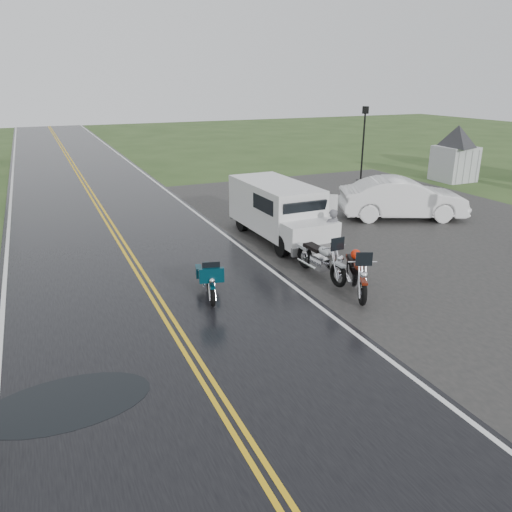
{
  "coord_description": "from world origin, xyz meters",
  "views": [
    {
      "loc": [
        -2.58,
        -10.02,
        5.68
      ],
      "look_at": [
        2.8,
        2.0,
        1.0
      ],
      "focal_mm": 35.0,
      "sensor_mm": 36.0,
      "label": 1
    }
  ],
  "objects_px": {
    "visitor_center": "(457,139)",
    "van_white": "(282,227)",
    "lamp_post_far_right": "(363,144)",
    "motorcycle_teal": "(212,287)",
    "person_at_van": "(332,233)",
    "sedan_white": "(403,199)",
    "motorcycle_silver": "(339,266)",
    "motorcycle_red": "(363,282)"
  },
  "relations": [
    {
      "from": "person_at_van",
      "to": "lamp_post_far_right",
      "type": "distance_m",
      "value": 13.65
    },
    {
      "from": "van_white",
      "to": "lamp_post_far_right",
      "type": "relative_size",
      "value": 1.27
    },
    {
      "from": "motorcycle_red",
      "to": "lamp_post_far_right",
      "type": "height_order",
      "value": "lamp_post_far_right"
    },
    {
      "from": "motorcycle_red",
      "to": "motorcycle_teal",
      "type": "height_order",
      "value": "motorcycle_red"
    },
    {
      "from": "motorcycle_teal",
      "to": "sedan_white",
      "type": "relative_size",
      "value": 0.39
    },
    {
      "from": "motorcycle_silver",
      "to": "van_white",
      "type": "distance_m",
      "value": 3.1
    },
    {
      "from": "visitor_center",
      "to": "van_white",
      "type": "distance_m",
      "value": 17.25
    },
    {
      "from": "motorcycle_teal",
      "to": "motorcycle_silver",
      "type": "xyz_separation_m",
      "value": [
        3.7,
        -0.25,
        0.11
      ]
    },
    {
      "from": "motorcycle_teal",
      "to": "van_white",
      "type": "height_order",
      "value": "van_white"
    },
    {
      "from": "lamp_post_far_right",
      "to": "motorcycle_silver",
      "type": "bearing_deg",
      "value": -127.57
    },
    {
      "from": "visitor_center",
      "to": "van_white",
      "type": "relative_size",
      "value": 2.94
    },
    {
      "from": "visitor_center",
      "to": "motorcycle_teal",
      "type": "relative_size",
      "value": 7.88
    },
    {
      "from": "motorcycle_silver",
      "to": "motorcycle_red",
      "type": "bearing_deg",
      "value": -97.07
    },
    {
      "from": "person_at_van",
      "to": "sedan_white",
      "type": "bearing_deg",
      "value": -148.44
    },
    {
      "from": "motorcycle_silver",
      "to": "sedan_white",
      "type": "xyz_separation_m",
      "value": [
        6.67,
        5.35,
        0.15
      ]
    },
    {
      "from": "motorcycle_teal",
      "to": "lamp_post_far_right",
      "type": "distance_m",
      "value": 18.73
    },
    {
      "from": "motorcycle_silver",
      "to": "van_white",
      "type": "bearing_deg",
      "value": 91.14
    },
    {
      "from": "motorcycle_silver",
      "to": "person_at_van",
      "type": "height_order",
      "value": "person_at_van"
    },
    {
      "from": "motorcycle_red",
      "to": "lamp_post_far_right",
      "type": "xyz_separation_m",
      "value": [
        10.06,
        14.25,
        1.44
      ]
    },
    {
      "from": "motorcycle_silver",
      "to": "sedan_white",
      "type": "height_order",
      "value": "sedan_white"
    },
    {
      "from": "visitor_center",
      "to": "motorcycle_red",
      "type": "relative_size",
      "value": 6.71
    },
    {
      "from": "motorcycle_red",
      "to": "van_white",
      "type": "bearing_deg",
      "value": 116.22
    },
    {
      "from": "visitor_center",
      "to": "sedan_white",
      "type": "height_order",
      "value": "visitor_center"
    },
    {
      "from": "visitor_center",
      "to": "person_at_van",
      "type": "distance_m",
      "value": 16.21
    },
    {
      "from": "motorcycle_red",
      "to": "person_at_van",
      "type": "distance_m",
      "value": 4.03
    },
    {
      "from": "sedan_white",
      "to": "person_at_van",
      "type": "bearing_deg",
      "value": 141.83
    },
    {
      "from": "visitor_center",
      "to": "lamp_post_far_right",
      "type": "height_order",
      "value": "visitor_center"
    },
    {
      "from": "visitor_center",
      "to": "van_white",
      "type": "height_order",
      "value": "visitor_center"
    },
    {
      "from": "motorcycle_teal",
      "to": "visitor_center",
      "type": "bearing_deg",
      "value": 43.06
    },
    {
      "from": "sedan_white",
      "to": "lamp_post_far_right",
      "type": "distance_m",
      "value": 8.4
    },
    {
      "from": "motorcycle_teal",
      "to": "motorcycle_red",
      "type": "bearing_deg",
      "value": -9.75
    },
    {
      "from": "visitor_center",
      "to": "motorcycle_red",
      "type": "xyz_separation_m",
      "value": [
        -15.15,
        -12.24,
        -1.7
      ]
    },
    {
      "from": "lamp_post_far_right",
      "to": "motorcycle_teal",
      "type": "bearing_deg",
      "value": -137.08
    },
    {
      "from": "visitor_center",
      "to": "motorcycle_red",
      "type": "height_order",
      "value": "visitor_center"
    },
    {
      "from": "visitor_center",
      "to": "sedan_white",
      "type": "distance_m",
      "value": 10.2
    },
    {
      "from": "person_at_van",
      "to": "van_white",
      "type": "bearing_deg",
      "value": -17.21
    },
    {
      "from": "motorcycle_teal",
      "to": "sedan_white",
      "type": "bearing_deg",
      "value": 39.58
    },
    {
      "from": "motorcycle_silver",
      "to": "lamp_post_far_right",
      "type": "height_order",
      "value": "lamp_post_far_right"
    },
    {
      "from": "person_at_van",
      "to": "sedan_white",
      "type": "height_order",
      "value": "sedan_white"
    },
    {
      "from": "motorcycle_teal",
      "to": "person_at_van",
      "type": "relative_size",
      "value": 1.26
    },
    {
      "from": "motorcycle_red",
      "to": "sedan_white",
      "type": "distance_m",
      "value": 9.48
    },
    {
      "from": "motorcycle_red",
      "to": "person_at_van",
      "type": "height_order",
      "value": "person_at_van"
    }
  ]
}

